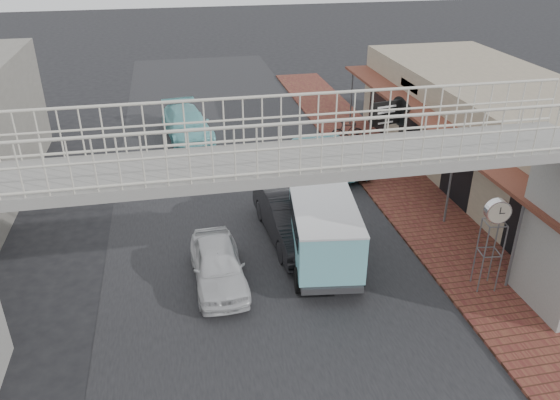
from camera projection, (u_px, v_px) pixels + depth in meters
name	position (u px, v px, depth m)	size (l,w,h in m)	color
ground	(262.00, 259.00, 17.77)	(120.00, 120.00, 0.00)	black
road_strip	(262.00, 259.00, 17.77)	(10.00, 60.00, 0.01)	black
sidewalk	(411.00, 199.00, 21.53)	(3.00, 40.00, 0.10)	brown
shophouse_row	(508.00, 136.00, 22.31)	(7.20, 18.00, 4.00)	gray
footbridge	(289.00, 238.00, 12.84)	(16.40, 2.40, 6.34)	gray
white_hatchback	(218.00, 265.00, 16.36)	(1.50, 3.74, 1.27)	silver
dark_sedan	(293.00, 217.00, 18.63)	(1.73, 4.96, 1.63)	black
angkot_curb	(328.00, 152.00, 24.20)	(2.31, 5.02, 1.39)	#7BCFD5
angkot_far	(187.00, 124.00, 27.40)	(2.05, 5.05, 1.47)	#72C3C6
angkot_van	(324.00, 227.00, 16.96)	(2.52, 4.59, 2.14)	black
motorcycle_near	(378.00, 157.00, 23.90)	(0.67, 1.93, 1.02)	black
motorcycle_far	(347.00, 131.00, 26.95)	(0.46, 1.62, 0.98)	black
street_clock	(497.00, 215.00, 15.20)	(0.74, 0.63, 2.91)	#59595B
arrow_sign	(404.00, 111.00, 22.49)	(2.03, 1.33, 3.39)	#59595B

